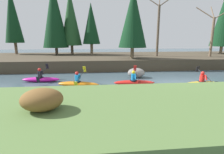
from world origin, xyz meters
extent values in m
plane|color=#425660|center=(0.00, 0.00, 0.00)|extent=(90.00, 90.00, 0.00)
cube|color=#473D2D|center=(0.00, 10.28, 0.54)|extent=(44.00, 11.11, 1.08)
cylinder|color=brown|center=(-15.78, 13.33, 1.83)|extent=(0.36, 0.36, 1.50)
cone|color=#0F3319|center=(-15.78, 13.33, 6.10)|extent=(2.28, 2.28, 7.04)
cylinder|color=brown|center=(-10.26, 11.96, 1.54)|extent=(0.36, 0.36, 0.92)
cone|color=#0F3319|center=(-10.26, 11.96, 5.99)|extent=(3.16, 3.16, 7.98)
cylinder|color=brown|center=(-8.38, 12.73, 1.66)|extent=(0.36, 0.36, 1.17)
cone|color=#1E4723|center=(-8.38, 12.73, 5.75)|extent=(2.68, 2.68, 7.00)
cylinder|color=#7A664C|center=(-5.75, 11.95, 1.76)|extent=(0.36, 0.36, 1.35)
cone|color=#0F3319|center=(-5.75, 11.95, 4.99)|extent=(2.25, 2.25, 5.11)
cylinder|color=#7A664C|center=(-1.52, 6.60, 1.64)|extent=(0.36, 0.36, 1.12)
cone|color=#0F3319|center=(-1.52, 6.60, 5.13)|extent=(2.87, 2.87, 5.84)
cylinder|color=#7A664C|center=(11.99, 11.31, 1.59)|extent=(0.36, 0.36, 1.02)
cylinder|color=brown|center=(1.93, 8.78, 3.95)|extent=(0.28, 0.28, 5.73)
cylinder|color=brown|center=(7.93, 7.73, 3.25)|extent=(0.28, 0.28, 4.34)
cylinder|color=brown|center=(7.18, 8.36, 5.96)|extent=(1.62, 1.38, 1.46)
cylinder|color=brown|center=(8.25, 8.59, 6.04)|extent=(0.75, 1.82, 1.62)
ellipsoid|color=brown|center=(-7.17, -5.82, 1.13)|extent=(1.34, 1.12, 0.73)
ellipsoid|color=yellow|center=(1.51, -0.97, 0.17)|extent=(2.70, 0.62, 0.34)
cone|color=yellow|center=(2.76, -0.96, 0.19)|extent=(0.35, 0.20, 0.20)
cylinder|color=black|center=(1.46, -0.97, 0.31)|extent=(0.48, 0.48, 0.08)
cylinder|color=red|center=(1.46, -0.97, 0.56)|extent=(0.30, 0.30, 0.42)
sphere|color=red|center=(1.46, -0.97, 0.89)|extent=(0.23, 0.23, 0.23)
cylinder|color=red|center=(1.56, -0.73, 0.65)|extent=(0.09, 0.23, 0.35)
cylinder|color=red|center=(1.57, -1.21, 0.65)|extent=(0.09, 0.23, 0.35)
cylinder|color=black|center=(1.69, -0.97, 0.69)|extent=(0.05, 1.91, 0.65)
cube|color=black|center=(1.69, -0.02, 1.00)|extent=(0.20, 0.16, 0.41)
cube|color=black|center=(1.70, -1.92, 0.38)|extent=(0.20, 0.16, 0.41)
ellipsoid|color=white|center=(2.06, -0.97, 0.09)|extent=(1.11, 0.71, 0.18)
ellipsoid|color=red|center=(-2.84, -0.18, 0.17)|extent=(2.74, 0.84, 0.34)
cone|color=red|center=(-1.60, -0.29, 0.19)|extent=(0.37, 0.23, 0.20)
cylinder|color=black|center=(-2.89, -0.17, 0.31)|extent=(0.52, 0.52, 0.08)
cylinder|color=#1984CC|center=(-2.89, -0.17, 0.56)|extent=(0.33, 0.33, 0.42)
sphere|color=yellow|center=(-2.89, -0.17, 0.89)|extent=(0.25, 0.25, 0.23)
cylinder|color=#1984CC|center=(-2.77, 0.06, 0.65)|extent=(0.11, 0.23, 0.35)
cylinder|color=#1984CC|center=(-2.81, -0.42, 0.65)|extent=(0.11, 0.23, 0.35)
cylinder|color=black|center=(-2.66, -0.19, 0.69)|extent=(0.21, 1.91, 0.65)
cube|color=red|center=(-2.57, 0.76, 1.00)|extent=(0.21, 0.18, 0.41)
cube|color=red|center=(-2.74, -1.14, 0.38)|extent=(0.21, 0.18, 0.41)
ellipsoid|color=white|center=(-2.29, -0.22, 0.09)|extent=(1.16, 0.79, 0.18)
ellipsoid|color=orange|center=(-6.54, -0.17, 0.17)|extent=(2.77, 1.18, 0.34)
cone|color=orange|center=(-5.33, -0.45, 0.19)|extent=(0.39, 0.27, 0.20)
cylinder|color=black|center=(-6.59, -0.16, 0.31)|extent=(0.57, 0.57, 0.08)
cylinder|color=#1984CC|center=(-6.59, -0.16, 0.56)|extent=(0.36, 0.36, 0.42)
sphere|color=red|center=(-6.59, -0.16, 0.89)|extent=(0.27, 0.27, 0.23)
cylinder|color=#1984CC|center=(-6.44, 0.05, 0.65)|extent=(0.14, 0.24, 0.35)
cylinder|color=#1984CC|center=(-6.55, -0.42, 0.65)|extent=(0.14, 0.24, 0.35)
cylinder|color=black|center=(-6.37, -0.21, 0.69)|extent=(0.46, 1.87, 0.65)
cube|color=yellow|center=(-6.16, 0.71, 1.00)|extent=(0.23, 0.20, 0.41)
cube|color=yellow|center=(-6.58, -1.14, 0.38)|extent=(0.23, 0.20, 0.41)
ellipsoid|color=white|center=(-6.01, -0.29, 0.09)|extent=(1.23, 0.92, 0.18)
ellipsoid|color=#C61999|center=(-9.34, 1.47, 0.17)|extent=(2.74, 0.82, 0.34)
cone|color=#C61999|center=(-8.11, 1.37, 0.19)|extent=(0.37, 0.23, 0.20)
cylinder|color=black|center=(-9.39, 1.47, 0.31)|extent=(0.52, 0.52, 0.08)
cylinder|color=black|center=(-9.39, 1.47, 0.56)|extent=(0.32, 0.32, 0.42)
sphere|color=red|center=(-9.39, 1.47, 0.89)|extent=(0.25, 0.25, 0.23)
cylinder|color=black|center=(-9.27, 1.70, 0.65)|extent=(0.11, 0.23, 0.35)
cylinder|color=black|center=(-9.31, 1.22, 0.65)|extent=(0.11, 0.23, 0.35)
cylinder|color=black|center=(-9.16, 1.45, 0.69)|extent=(0.19, 1.91, 0.65)
cube|color=black|center=(-9.09, 2.40, 1.00)|extent=(0.21, 0.17, 0.41)
cube|color=black|center=(-9.24, 0.51, 0.38)|extent=(0.21, 0.17, 0.41)
ellipsoid|color=gray|center=(-2.13, 2.16, 0.39)|extent=(1.37, 1.07, 0.78)
camera|label=1|loc=(-5.47, -11.33, 3.02)|focal=28.00mm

